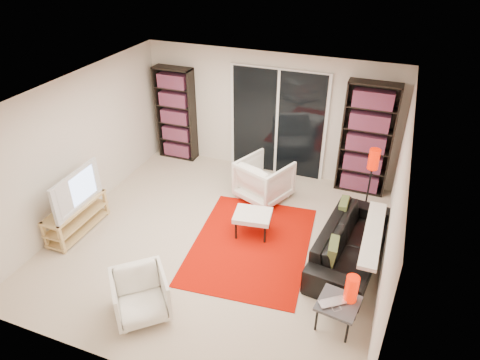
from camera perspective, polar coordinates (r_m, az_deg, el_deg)
name	(u,v)px	position (r m, az deg, el deg)	size (l,w,h in m)	color
floor	(219,239)	(6.97, -2.83, -7.87)	(5.00, 5.00, 0.00)	beige
wall_back	(268,114)	(8.39, 3.81, 8.78)	(5.00, 0.02, 2.40)	beige
wall_front	(117,293)	(4.60, -16.06, -14.32)	(5.00, 0.02, 2.40)	beige
wall_left	(78,148)	(7.55, -20.81, 4.05)	(0.02, 5.00, 2.40)	beige
wall_right	(394,210)	(5.88, 19.89, -3.79)	(0.02, 5.00, 2.40)	beige
ceiling	(214,97)	(5.77, -3.44, 10.97)	(5.00, 5.00, 0.02)	white
sliding_door	(277,123)	(8.37, 5.01, 7.54)	(1.92, 0.08, 2.16)	white
bookshelf_left	(176,114)	(9.06, -8.55, 8.68)	(0.80, 0.30, 1.95)	black
bookshelf_right	(367,140)	(8.00, 16.52, 5.17)	(0.90, 0.30, 2.10)	black
tv_stand	(77,217)	(7.47, -20.93, -4.69)	(0.38, 1.18, 0.50)	tan
tv	(71,189)	(7.17, -21.62, -1.16)	(1.09, 0.14, 0.63)	black
rug	(251,244)	(6.86, 1.49, -8.56)	(1.78, 2.41, 0.01)	#B30C00
sofa	(352,243)	(6.62, 14.65, -8.16)	(2.07, 0.81, 0.60)	black
armchair_back	(264,180)	(7.76, 3.23, 0.06)	(0.82, 0.85, 0.77)	white
armchair_front	(140,295)	(5.78, -13.13, -14.74)	(0.67, 0.69, 0.63)	white
ottoman	(253,216)	(6.87, 1.71, -4.85)	(0.65, 0.56, 0.40)	white
side_table	(338,305)	(5.60, 12.95, -15.92)	(0.55, 0.55, 0.40)	#414146
laptop	(334,305)	(5.51, 12.43, -16.00)	(0.34, 0.22, 0.03)	silver
table_lamp	(351,289)	(5.51, 14.64, -13.83)	(0.16, 0.16, 0.36)	red
floor_lamp	(372,167)	(7.30, 17.24, 1.69)	(0.19, 0.19, 1.28)	black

